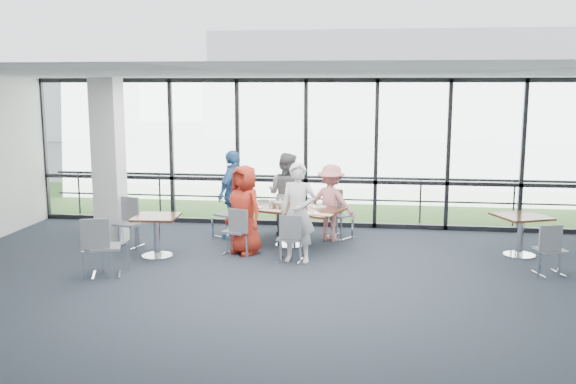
# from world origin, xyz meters

# --- Properties ---
(floor) EXTENTS (12.00, 10.00, 0.02)m
(floor) POSITION_xyz_m (0.00, 0.00, -0.01)
(floor) COLOR #222733
(floor) RESTS_ON ground
(ceiling) EXTENTS (12.00, 10.00, 0.04)m
(ceiling) POSITION_xyz_m (0.00, 0.00, 3.20)
(ceiling) COLOR silver
(ceiling) RESTS_ON ground
(wall_front) EXTENTS (12.00, 0.10, 3.20)m
(wall_front) POSITION_xyz_m (0.00, -5.00, 1.60)
(wall_front) COLOR silver
(wall_front) RESTS_ON ground
(curtain_wall_back) EXTENTS (12.00, 0.10, 3.20)m
(curtain_wall_back) POSITION_xyz_m (0.00, 5.00, 1.60)
(curtain_wall_back) COLOR white
(curtain_wall_back) RESTS_ON ground
(structural_column) EXTENTS (0.50, 0.50, 3.20)m
(structural_column) POSITION_xyz_m (-3.60, 3.00, 1.60)
(structural_column) COLOR silver
(structural_column) RESTS_ON ground
(apron) EXTENTS (80.00, 70.00, 0.02)m
(apron) POSITION_xyz_m (0.00, 10.00, -0.02)
(apron) COLOR gray
(apron) RESTS_ON ground
(grass_strip) EXTENTS (80.00, 5.00, 0.01)m
(grass_strip) POSITION_xyz_m (0.00, 8.00, 0.01)
(grass_strip) COLOR #2F5E27
(grass_strip) RESTS_ON ground
(hangar_main) EXTENTS (24.00, 10.00, 6.00)m
(hangar_main) POSITION_xyz_m (4.00, 32.00, 3.00)
(hangar_main) COLOR silver
(hangar_main) RESTS_ON ground
(hangar_aux) EXTENTS (10.00, 6.00, 4.00)m
(hangar_aux) POSITION_xyz_m (-18.00, 28.00, 2.00)
(hangar_aux) COLOR silver
(hangar_aux) RESTS_ON ground
(guard_rail) EXTENTS (12.00, 0.06, 0.06)m
(guard_rail) POSITION_xyz_m (0.00, 5.60, 0.50)
(guard_rail) COLOR #2D2D33
(guard_rail) RESTS_ON ground
(main_table) EXTENTS (2.17, 1.67, 0.75)m
(main_table) POSITION_xyz_m (-0.10, 3.19, 0.63)
(main_table) COLOR #381A0F
(main_table) RESTS_ON ground
(side_table_left) EXTENTS (0.83, 0.83, 0.75)m
(side_table_left) POSITION_xyz_m (-2.36, 2.09, 0.62)
(side_table_left) COLOR #381A0F
(side_table_left) RESTS_ON ground
(side_table_right) EXTENTS (1.09, 1.09, 0.75)m
(side_table_right) POSITION_xyz_m (4.11, 3.02, 0.63)
(side_table_right) COLOR #381A0F
(side_table_right) RESTS_ON ground
(diner_near_left) EXTENTS (0.95, 0.88, 1.63)m
(diner_near_left) POSITION_xyz_m (-0.84, 2.53, 0.82)
(diner_near_left) COLOR #AB2717
(diner_near_left) RESTS_ON ground
(diner_near_right) EXTENTS (0.69, 0.55, 1.74)m
(diner_near_right) POSITION_xyz_m (0.18, 2.13, 0.87)
(diner_near_right) COLOR silver
(diner_near_right) RESTS_ON ground
(diner_far_left) EXTENTS (0.96, 0.78, 1.70)m
(diner_far_left) POSITION_xyz_m (-0.30, 4.09, 0.85)
(diner_far_left) COLOR slate
(diner_far_left) RESTS_ON ground
(diner_far_right) EXTENTS (1.10, 0.82, 1.52)m
(diner_far_right) POSITION_xyz_m (0.64, 3.75, 0.76)
(diner_far_right) COLOR #D97E7E
(diner_far_right) RESTS_ON ground
(diner_end) EXTENTS (0.90, 1.18, 1.78)m
(diner_end) POSITION_xyz_m (-1.30, 3.68, 0.89)
(diner_end) COLOR #3467A4
(diner_end) RESTS_ON ground
(chair_main_nl) EXTENTS (0.53, 0.53, 0.85)m
(chair_main_nl) POSITION_xyz_m (-0.98, 2.47, 0.42)
(chair_main_nl) COLOR slate
(chair_main_nl) RESTS_ON ground
(chair_main_nr) EXTENTS (0.45, 0.45, 0.83)m
(chair_main_nr) POSITION_xyz_m (0.05, 2.11, 0.42)
(chair_main_nr) COLOR slate
(chair_main_nr) RESTS_ON ground
(chair_main_fl) EXTENTS (0.60, 0.60, 0.89)m
(chair_main_fl) POSITION_xyz_m (-0.21, 4.25, 0.45)
(chair_main_fl) COLOR slate
(chair_main_fl) RESTS_ON ground
(chair_main_fr) EXTENTS (0.65, 0.65, 0.96)m
(chair_main_fr) POSITION_xyz_m (0.79, 3.94, 0.48)
(chair_main_fr) COLOR slate
(chair_main_fr) RESTS_ON ground
(chair_main_end) EXTENTS (0.62, 0.62, 0.93)m
(chair_main_end) POSITION_xyz_m (-1.42, 3.76, 0.46)
(chair_main_end) COLOR slate
(chair_main_end) RESTS_ON ground
(chair_spare_la) EXTENTS (0.60, 0.60, 0.96)m
(chair_spare_la) POSITION_xyz_m (-2.79, 0.85, 0.48)
(chair_spare_la) COLOR slate
(chair_spare_la) RESTS_ON ground
(chair_spare_lb) EXTENTS (0.54, 0.54, 0.91)m
(chair_spare_lb) POSITION_xyz_m (-3.13, 2.68, 0.45)
(chair_spare_lb) COLOR slate
(chair_spare_lb) RESTS_ON ground
(chair_spare_r) EXTENTS (0.52, 0.52, 0.84)m
(chair_spare_r) POSITION_xyz_m (4.33, 1.87, 0.42)
(chair_spare_r) COLOR slate
(chair_spare_r) RESTS_ON ground
(plate_nl) EXTENTS (0.26, 0.26, 0.01)m
(plate_nl) POSITION_xyz_m (-0.76, 3.09, 0.76)
(plate_nl) COLOR white
(plate_nl) RESTS_ON main_table
(plate_nr) EXTENTS (0.28, 0.28, 0.01)m
(plate_nr) POSITION_xyz_m (0.37, 2.66, 0.76)
(plate_nr) COLOR white
(plate_nr) RESTS_ON main_table
(plate_fl) EXTENTS (0.26, 0.26, 0.01)m
(plate_fl) POSITION_xyz_m (-0.36, 3.70, 0.76)
(plate_fl) COLOR white
(plate_fl) RESTS_ON main_table
(plate_fr) EXTENTS (0.28, 0.28, 0.01)m
(plate_fr) POSITION_xyz_m (0.45, 3.30, 0.76)
(plate_fr) COLOR white
(plate_fr) RESTS_ON main_table
(plate_end) EXTENTS (0.27, 0.27, 0.01)m
(plate_end) POSITION_xyz_m (-0.91, 3.51, 0.76)
(plate_end) COLOR white
(plate_end) RESTS_ON main_table
(tumbler_a) EXTENTS (0.08, 0.08, 0.15)m
(tumbler_a) POSITION_xyz_m (-0.44, 3.01, 0.83)
(tumbler_a) COLOR white
(tumbler_a) RESTS_ON main_table
(tumbler_b) EXTENTS (0.07, 0.07, 0.14)m
(tumbler_b) POSITION_xyz_m (0.11, 2.92, 0.82)
(tumbler_b) COLOR white
(tumbler_b) RESTS_ON main_table
(tumbler_c) EXTENTS (0.08, 0.08, 0.15)m
(tumbler_c) POSITION_xyz_m (0.01, 3.38, 0.83)
(tumbler_c) COLOR white
(tumbler_c) RESTS_ON main_table
(tumbler_d) EXTENTS (0.07, 0.07, 0.14)m
(tumbler_d) POSITION_xyz_m (-0.82, 3.34, 0.82)
(tumbler_d) COLOR white
(tumbler_d) RESTS_ON main_table
(menu_a) EXTENTS (0.33, 0.27, 0.00)m
(menu_a) POSITION_xyz_m (-0.34, 2.84, 0.75)
(menu_a) COLOR silver
(menu_a) RESTS_ON main_table
(menu_b) EXTENTS (0.34, 0.28, 0.00)m
(menu_b) POSITION_xyz_m (0.61, 2.59, 0.75)
(menu_b) COLOR silver
(menu_b) RESTS_ON main_table
(menu_c) EXTENTS (0.39, 0.33, 0.00)m
(menu_c) POSITION_xyz_m (0.20, 3.44, 0.75)
(menu_c) COLOR silver
(menu_c) RESTS_ON main_table
(condiment_caddy) EXTENTS (0.10, 0.07, 0.04)m
(condiment_caddy) POSITION_xyz_m (-0.05, 3.26, 0.77)
(condiment_caddy) COLOR black
(condiment_caddy) RESTS_ON main_table
(ketchup_bottle) EXTENTS (0.06, 0.06, 0.18)m
(ketchup_bottle) POSITION_xyz_m (-0.05, 3.18, 0.84)
(ketchup_bottle) COLOR maroon
(ketchup_bottle) RESTS_ON main_table
(green_bottle) EXTENTS (0.05, 0.05, 0.20)m
(green_bottle) POSITION_xyz_m (-0.05, 3.17, 0.85)
(green_bottle) COLOR #1E6A29
(green_bottle) RESTS_ON main_table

